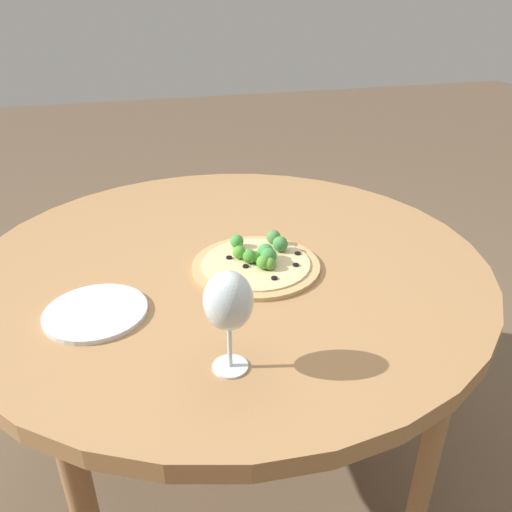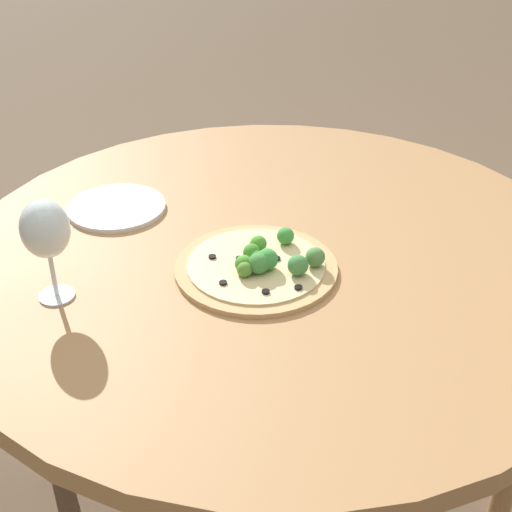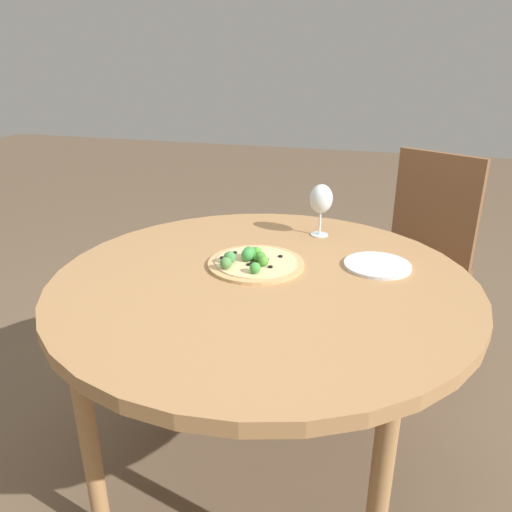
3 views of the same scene
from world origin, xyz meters
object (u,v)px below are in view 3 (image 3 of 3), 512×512
at_px(pizza, 254,262).
at_px(wine_glass, 321,200).
at_px(plate_near, 377,265).
at_px(chair, 417,256).

relative_size(pizza, wine_glass, 1.60).
bearing_deg(pizza, plate_near, 104.60).
bearing_deg(pizza, wine_glass, 155.53).
distance_m(chair, wine_glass, 0.68).
distance_m(pizza, plate_near, 0.38).
xyz_separation_m(chair, plate_near, (0.68, -0.15, 0.22)).
relative_size(chair, plate_near, 4.56).
relative_size(pizza, plate_near, 1.46).
xyz_separation_m(pizza, plate_near, (-0.09, 0.36, -0.01)).
relative_size(chair, wine_glass, 5.01).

